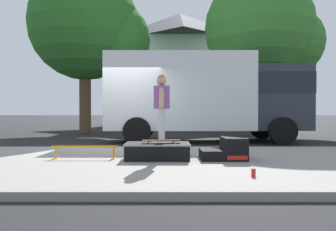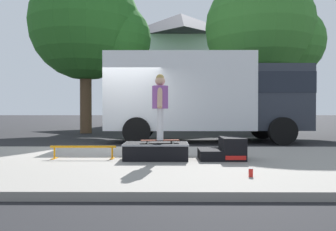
# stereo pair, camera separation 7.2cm
# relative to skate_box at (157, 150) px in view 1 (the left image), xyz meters

# --- Properties ---
(ground_plane) EXTENTS (140.00, 140.00, 0.00)m
(ground_plane) POSITION_rel_skate_box_xyz_m (-1.25, 2.82, -0.30)
(ground_plane) COLOR black
(sidewalk_slab) EXTENTS (50.00, 5.00, 0.12)m
(sidewalk_slab) POSITION_rel_skate_box_xyz_m (-1.25, -0.18, -0.24)
(sidewalk_slab) COLOR gray
(sidewalk_slab) RESTS_ON ground
(skate_box) EXTENTS (1.30, 0.77, 0.33)m
(skate_box) POSITION_rel_skate_box_xyz_m (0.00, 0.00, 0.00)
(skate_box) COLOR black
(skate_box) RESTS_ON sidewalk_slab
(kicker_ramp) EXTENTS (0.90, 0.75, 0.45)m
(kicker_ramp) POSITION_rel_skate_box_xyz_m (1.41, -0.00, 0.01)
(kicker_ramp) COLOR black
(kicker_ramp) RESTS_ON sidewalk_slab
(grind_rail) EXTENTS (1.35, 0.28, 0.27)m
(grind_rail) POSITION_rel_skate_box_xyz_m (-1.50, 0.06, 0.02)
(grind_rail) COLOR orange
(grind_rail) RESTS_ON sidewalk_slab
(skateboard) EXTENTS (0.80, 0.32, 0.07)m
(skateboard) POSITION_rel_skate_box_xyz_m (0.09, -0.05, 0.21)
(skateboard) COLOR #4C1E14
(skateboard) RESTS_ON skate_box
(skater_kid) EXTENTS (0.32, 0.68, 1.33)m
(skater_kid) POSITION_rel_skate_box_xyz_m (0.09, -0.05, 1.00)
(skater_kid) COLOR silver
(skater_kid) RESTS_ON skateboard
(soda_can) EXTENTS (0.07, 0.07, 0.13)m
(soda_can) POSITION_rel_skate_box_xyz_m (1.49, -1.77, -0.11)
(soda_can) COLOR red
(soda_can) RESTS_ON sidewalk_slab
(box_truck) EXTENTS (6.91, 2.63, 3.05)m
(box_truck) POSITION_rel_skate_box_xyz_m (1.58, 5.02, 1.40)
(box_truck) COLOR white
(box_truck) RESTS_ON ground
(street_tree_main) EXTENTS (5.56, 5.06, 7.50)m
(street_tree_main) POSITION_rel_skate_box_xyz_m (4.78, 8.77, 4.51)
(street_tree_main) COLOR brown
(street_tree_main) RESTS_ON ground
(street_tree_neighbour) EXTENTS (5.88, 5.35, 7.97)m
(street_tree_neighbour) POSITION_rel_skate_box_xyz_m (-3.54, 9.37, 4.83)
(street_tree_neighbour) COLOR brown
(street_tree_neighbour) RESTS_ON ground
(house_behind) EXTENTS (9.54, 8.22, 8.40)m
(house_behind) POSITION_rel_skate_box_xyz_m (1.10, 17.81, 3.94)
(house_behind) COLOR silver
(house_behind) RESTS_ON ground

